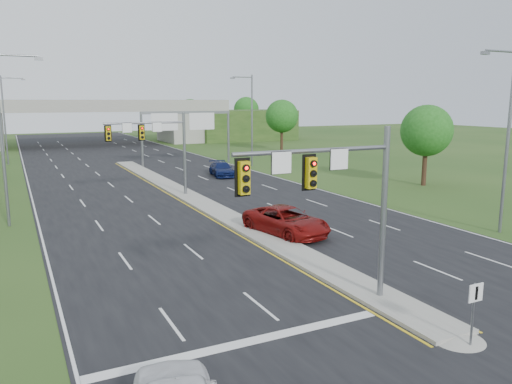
{
  "coord_description": "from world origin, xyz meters",
  "views": [
    {
      "loc": [
        -12.98,
        -14.99,
        7.96
      ],
      "look_at": [
        -1.08,
        9.23,
        3.0
      ],
      "focal_mm": 35.0,
      "sensor_mm": 36.0,
      "label": 1
    }
  ],
  "objects": [
    {
      "name": "tree_back_c",
      "position": [
        24.0,
        94.0,
        5.51
      ],
      "size": [
        5.6,
        5.6,
        8.32
      ],
      "color": "#382316",
      "rests_on": "ground"
    },
    {
      "name": "signal_mast_near",
      "position": [
        -2.26,
        -0.07,
        4.73
      ],
      "size": [
        6.62,
        0.6,
        7.0
      ],
      "color": "slate",
      "rests_on": "ground"
    },
    {
      "name": "lightpole_l_mid",
      "position": [
        -13.3,
        20.0,
        6.1
      ],
      "size": [
        2.85,
        0.25,
        11.0
      ],
      "color": "slate",
      "rests_on": "ground"
    },
    {
      "name": "signal_mast_far",
      "position": [
        -2.26,
        24.93,
        4.73
      ],
      "size": [
        6.62,
        0.6,
        7.0
      ],
      "color": "slate",
      "rests_on": "ground"
    },
    {
      "name": "lightpole_l_far",
      "position": [
        -13.3,
        55.0,
        6.1
      ],
      "size": [
        2.85,
        0.25,
        11.0
      ],
      "color": "slate",
      "rests_on": "ground"
    },
    {
      "name": "lane_markings",
      "position": [
        -0.6,
        28.91,
        0.02
      ],
      "size": [
        23.72,
        160.0,
        0.01
      ],
      "color": "gold",
      "rests_on": "road"
    },
    {
      "name": "sign_gantry",
      "position": [
        6.68,
        44.92,
        5.24
      ],
      "size": [
        11.58,
        0.44,
        6.67
      ],
      "color": "slate",
      "rests_on": "ground"
    },
    {
      "name": "tree_r_mid",
      "position": [
        26.0,
        55.0,
        5.51
      ],
      "size": [
        5.2,
        5.2,
        8.12
      ],
      "color": "#382316",
      "rests_on": "ground"
    },
    {
      "name": "road",
      "position": [
        0.0,
        35.0,
        0.01
      ],
      "size": [
        24.0,
        160.0,
        0.02
      ],
      "primitive_type": "cube",
      "color": "black",
      "rests_on": "ground"
    },
    {
      "name": "lightpole_r_near",
      "position": [
        13.3,
        5.0,
        6.1
      ],
      "size": [
        2.85,
        0.25,
        11.0
      ],
      "color": "slate",
      "rests_on": "ground"
    },
    {
      "name": "median_nose",
      "position": [
        0.0,
        -4.0,
        0.1
      ],
      "size": [
        2.0,
        2.0,
        0.16
      ],
      "primitive_type": "cone",
      "color": "gray",
      "rests_on": "road"
    },
    {
      "name": "median",
      "position": [
        0.0,
        23.0,
        0.1
      ],
      "size": [
        2.0,
        54.0,
        0.16
      ],
      "primitive_type": "cube",
      "color": "gray",
      "rests_on": "road"
    },
    {
      "name": "tree_r_near",
      "position": [
        22.0,
        20.0,
        5.18
      ],
      "size": [
        4.8,
        4.8,
        7.6
      ],
      "color": "#382316",
      "rests_on": "ground"
    },
    {
      "name": "car_far_a",
      "position": [
        1.5,
        10.35,
        0.85
      ],
      "size": [
        3.85,
        6.37,
        1.65
      ],
      "primitive_type": "imported",
      "rotation": [
        0.0,
        0.0,
        0.2
      ],
      "color": "maroon",
      "rests_on": "road"
    },
    {
      "name": "tree_back_d",
      "position": [
        38.0,
        94.0,
        5.84
      ],
      "size": [
        6.0,
        6.0,
        8.85
      ],
      "color": "#382316",
      "rests_on": "ground"
    },
    {
      "name": "lightpole_r_far",
      "position": [
        13.3,
        40.0,
        6.1
      ],
      "size": [
        2.85,
        0.25,
        11.0
      ],
      "color": "slate",
      "rests_on": "ground"
    },
    {
      "name": "car_far_b",
      "position": [
        6.99,
        33.93,
        0.76
      ],
      "size": [
        2.88,
        5.34,
        1.47
      ],
      "primitive_type": "imported",
      "rotation": [
        0.0,
        0.0,
        -0.17
      ],
      "color": "#0B1543",
      "rests_on": "road"
    },
    {
      "name": "overpass",
      "position": [
        0.0,
        80.0,
        3.55
      ],
      "size": [
        80.0,
        14.0,
        8.1
      ],
      "color": "gray",
      "rests_on": "ground"
    },
    {
      "name": "keep_right_sign",
      "position": [
        0.0,
        -4.53,
        1.52
      ],
      "size": [
        0.6,
        0.13,
        2.2
      ],
      "color": "slate",
      "rests_on": "ground"
    },
    {
      "name": "ground",
      "position": [
        0.0,
        0.0,
        0.0
      ],
      "size": [
        240.0,
        240.0,
        0.0
      ],
      "primitive_type": "plane",
      "color": "#254418",
      "rests_on": "ground"
    }
  ]
}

